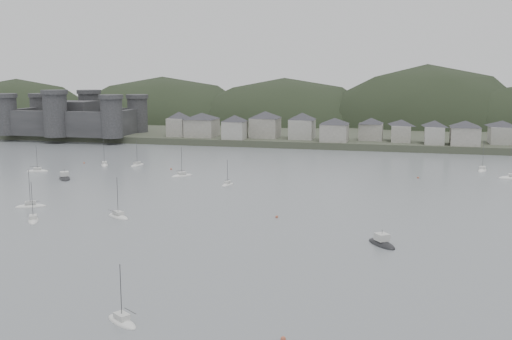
# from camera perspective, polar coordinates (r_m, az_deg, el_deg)

# --- Properties ---
(ground) EXTENTS (900.00, 900.00, 0.00)m
(ground) POSITION_cam_1_polar(r_m,az_deg,el_deg) (107.66, -9.96, -9.46)
(ground) COLOR slate
(ground) RESTS_ON ground
(far_shore_land) EXTENTS (900.00, 250.00, 3.00)m
(far_shore_land) POSITION_cam_1_polar(r_m,az_deg,el_deg) (391.49, 7.93, 4.41)
(far_shore_land) COLOR #383D2D
(far_shore_land) RESTS_ON ground
(forested_ridge) EXTENTS (851.55, 103.94, 102.57)m
(forested_ridge) POSITION_cam_1_polar(r_m,az_deg,el_deg) (366.99, 8.19, 2.08)
(forested_ridge) COLOR black
(forested_ridge) RESTS_ON ground
(castle) EXTENTS (66.00, 43.00, 20.00)m
(castle) POSITION_cam_1_polar(r_m,az_deg,el_deg) (318.16, -16.62, 4.71)
(castle) COLOR #302F32
(castle) RESTS_ON far_shore_land
(waterfront_town) EXTENTS (451.48, 28.46, 12.92)m
(waterfront_town) POSITION_cam_1_polar(r_m,az_deg,el_deg) (277.46, 15.84, 3.64)
(waterfront_town) COLOR gray
(waterfront_town) RESTS_ON far_shore_land
(sailboat_lead) EXTENTS (6.82, 7.20, 10.31)m
(sailboat_lead) POSITION_cam_1_polar(r_m,az_deg,el_deg) (201.37, -6.91, -0.53)
(sailboat_lead) COLOR silver
(sailboat_lead) RESTS_ON ground
(moored_fleet) EXTENTS (262.59, 155.01, 13.41)m
(moored_fleet) POSITION_cam_1_polar(r_m,az_deg,el_deg) (168.06, -5.14, -2.47)
(moored_fleet) COLOR silver
(moored_fleet) RESTS_ON ground
(motor_launch_near) EXTENTS (7.29, 8.41, 3.97)m
(motor_launch_near) POSITION_cam_1_polar(r_m,az_deg,el_deg) (125.06, 11.62, -6.71)
(motor_launch_near) COLOR black
(motor_launch_near) RESTS_ON ground
(motor_launch_far) EXTENTS (7.93, 9.20, 4.13)m
(motor_launch_far) POSITION_cam_1_polar(r_m,az_deg,el_deg) (204.14, -17.37, -0.73)
(motor_launch_far) COLOR black
(motor_launch_far) RESTS_ON ground
(mooring_buoys) EXTENTS (157.29, 130.12, 0.70)m
(mooring_buoys) POSITION_cam_1_polar(r_m,az_deg,el_deg) (166.20, 2.35, -2.58)
(mooring_buoys) COLOR #AE553A
(mooring_buoys) RESTS_ON ground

